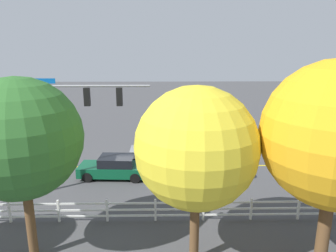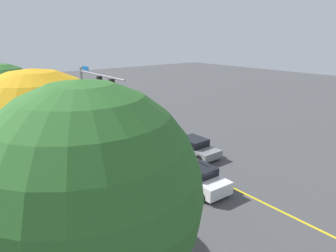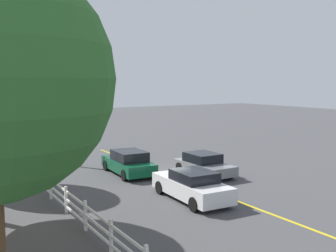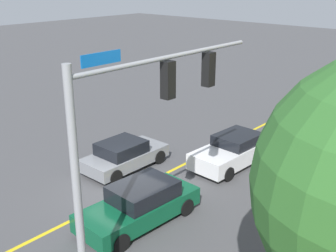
{
  "view_description": "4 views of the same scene",
  "coord_description": "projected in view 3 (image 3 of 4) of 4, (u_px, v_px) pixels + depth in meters",
  "views": [
    {
      "loc": [
        -2.16,
        20.95,
        8.24
      ],
      "look_at": [
        -2.58,
        0.18,
        3.05
      ],
      "focal_mm": 32.97,
      "sensor_mm": 36.0,
      "label": 1
    },
    {
      "loc": [
        -17.26,
        13.25,
        8.89
      ],
      "look_at": [
        -1.77,
        0.94,
        2.89
      ],
      "focal_mm": 31.93,
      "sensor_mm": 36.0,
      "label": 2
    },
    {
      "loc": [
        -20.35,
        12.13,
        5.47
      ],
      "look_at": [
        -0.87,
        0.22,
        2.98
      ],
      "focal_mm": 42.75,
      "sensor_mm": 36.0,
      "label": 3
    },
    {
      "loc": [
        9.95,
        11.2,
        8.28
      ],
      "look_at": [
        -0.93,
        1.51,
        3.02
      ],
      "focal_mm": 44.8,
      "sensor_mm": 36.0,
      "label": 4
    }
  ],
  "objects": [
    {
      "name": "ground_plane",
      "position": [
        164.0,
        173.0,
        24.15
      ],
      "size": [
        120.0,
        120.0,
        0.0
      ],
      "primitive_type": "plane",
      "color": "#444447"
    },
    {
      "name": "signal_assembly",
      "position": [
        80.0,
        95.0,
        24.12
      ],
      "size": [
        6.66,
        0.37,
        6.71
      ],
      "color": "gray",
      "rests_on": "ground_plane"
    },
    {
      "name": "car_1",
      "position": [
        192.0,
        185.0,
        18.66
      ],
      "size": [
        4.69,
        2.06,
        1.42
      ],
      "rotation": [
        0.0,
        0.0,
        -0.04
      ],
      "color": "silver",
      "rests_on": "ground_plane"
    },
    {
      "name": "white_rail_fence",
      "position": [
        58.0,
        193.0,
        17.77
      ],
      "size": [
        26.1,
        0.1,
        1.15
      ],
      "color": "white",
      "rests_on": "ground_plane"
    },
    {
      "name": "lane_center_stripe",
      "position": [
        203.0,
        188.0,
        20.76
      ],
      "size": [
        28.0,
        0.16,
        0.01
      ],
      "primitive_type": "cube",
      "color": "gold",
      "rests_on": "ground_plane"
    },
    {
      "name": "car_2",
      "position": [
        128.0,
        163.0,
        23.92
      ],
      "size": [
        4.58,
        2.12,
        1.44
      ],
      "rotation": [
        0.0,
        0.0,
        -0.06
      ],
      "color": "#0C4C2D",
      "rests_on": "ground_plane"
    },
    {
      "name": "car_0",
      "position": [
        204.0,
        165.0,
        23.61
      ],
      "size": [
        3.99,
        1.9,
        1.32
      ],
      "rotation": [
        0.0,
        0.0,
        3.14
      ],
      "color": "slate",
      "rests_on": "ground_plane"
    }
  ]
}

